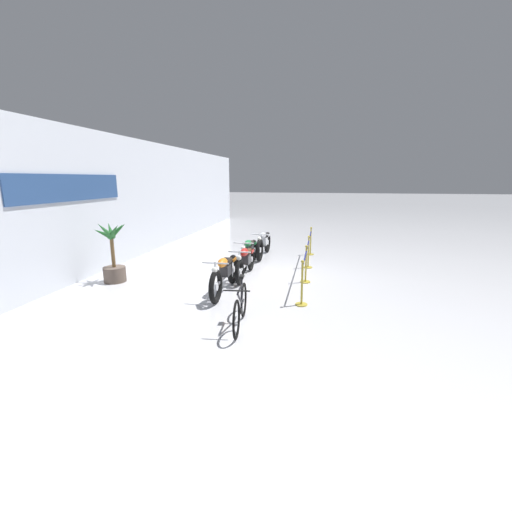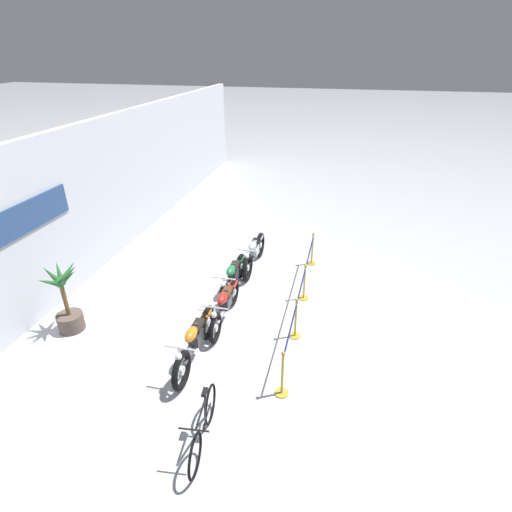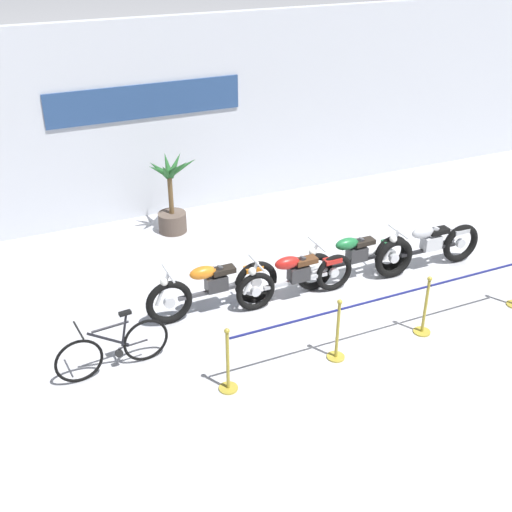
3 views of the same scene
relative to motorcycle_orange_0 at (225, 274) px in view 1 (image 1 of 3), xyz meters
The scene contains 12 objects.
ground_plane 2.29m from the motorcycle_orange_0, 19.49° to the right, with size 120.00×120.00×0.00m, color silver.
back_wall 5.12m from the motorcycle_orange_0, 64.29° to the left, with size 28.00×0.29×4.20m.
motorcycle_orange_0 is the anchor object (origin of this frame).
motorcycle_red_1 1.46m from the motorcycle_orange_0, ahead, with size 2.25×0.62×0.94m.
motorcycle_green_2 2.74m from the motorcycle_orange_0, ahead, with size 2.38×0.62×0.94m.
motorcycle_silver_3 4.23m from the motorcycle_orange_0, ahead, with size 2.31×0.62×0.97m.
bicycle 2.09m from the motorcycle_orange_0, 155.72° to the right, with size 1.73×0.48×0.96m.
potted_palm_left_of_row 3.30m from the motorcycle_orange_0, 84.32° to the left, with size 1.09×0.92×1.72m.
stanchion_far_left 2.22m from the motorcycle_orange_0, 62.10° to the right, with size 5.48×0.28×1.05m.
stanchion_mid_left 2.33m from the motorcycle_orange_0, 57.25° to the right, with size 0.28×0.28×1.05m.
stanchion_mid_right 3.48m from the motorcycle_orange_0, 34.20° to the right, with size 0.28×0.28×1.05m.
stanchion_far_right 5.24m from the motorcycle_orange_0, 21.94° to the right, with size 0.28×0.28×1.05m.
Camera 1 is at (-10.06, -1.59, 2.82)m, focal length 24.00 mm.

